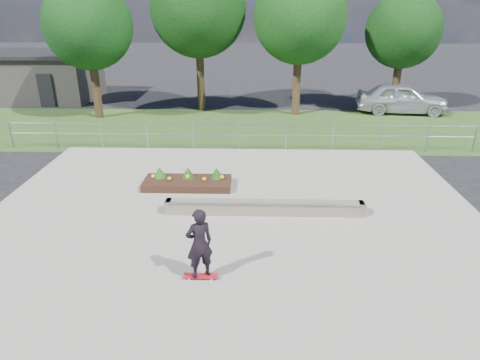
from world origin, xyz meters
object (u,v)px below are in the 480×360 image
object	(u,v)px
planter_bed	(188,181)
parked_car	(402,98)
grind_ledge	(264,208)
skateboarder	(199,244)

from	to	relation	value
planter_bed	parked_car	size ratio (longest dim) A/B	0.60
grind_ledge	skateboarder	xyz separation A→B (m)	(-1.55, -3.33, 0.72)
planter_bed	grind_ledge	bearing A→B (deg)	-37.79
parked_car	grind_ledge	bearing A→B (deg)	153.69
planter_bed	skateboarder	bearing A→B (deg)	-78.73
grind_ledge	parked_car	size ratio (longest dim) A/B	1.19
planter_bed	skateboarder	size ratio (longest dim) A/B	1.68
grind_ledge	planter_bed	bearing A→B (deg)	142.21
grind_ledge	parked_car	bearing A→B (deg)	58.17
grind_ledge	planter_bed	size ratio (longest dim) A/B	2.00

